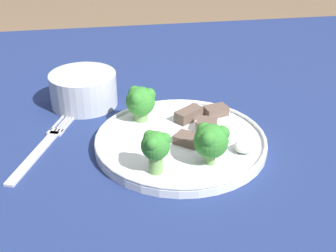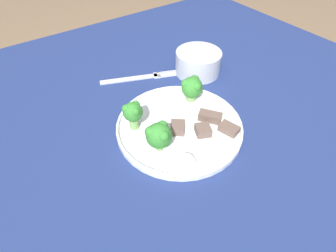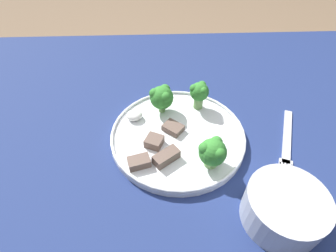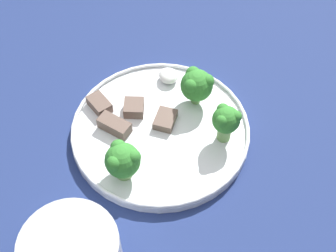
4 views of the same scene
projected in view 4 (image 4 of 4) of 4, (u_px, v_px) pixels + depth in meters
The scene contains 10 objects.
table at pixel (107, 188), 0.75m from camera, with size 1.19×1.09×0.72m.
dinner_plate at pixel (160, 130), 0.70m from camera, with size 0.27×0.27×0.02m.
broccoli_floret_near_rim_left at pixel (226, 120), 0.65m from camera, with size 0.04×0.04×0.06m.
broccoli_floret_center_left at pixel (197, 85), 0.70m from camera, with size 0.05×0.05×0.06m.
broccoli_floret_back_left at pixel (123, 160), 0.62m from camera, with size 0.05×0.05×0.06m.
meat_slice_front_slice at pixel (99, 104), 0.72m from camera, with size 0.04×0.03×0.02m.
meat_slice_middle_slice at pixel (165, 120), 0.70m from camera, with size 0.05×0.05×0.01m.
meat_slice_rear_slice at pixel (114, 125), 0.69m from camera, with size 0.05×0.05×0.02m.
meat_slice_edge_slice at pixel (134, 108), 0.71m from camera, with size 0.04×0.04×0.02m.
sauce_dollop at pixel (168, 76), 0.75m from camera, with size 0.03×0.03×0.02m.
Camera 4 is at (-0.38, 0.05, 1.29)m, focal length 50.00 mm.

